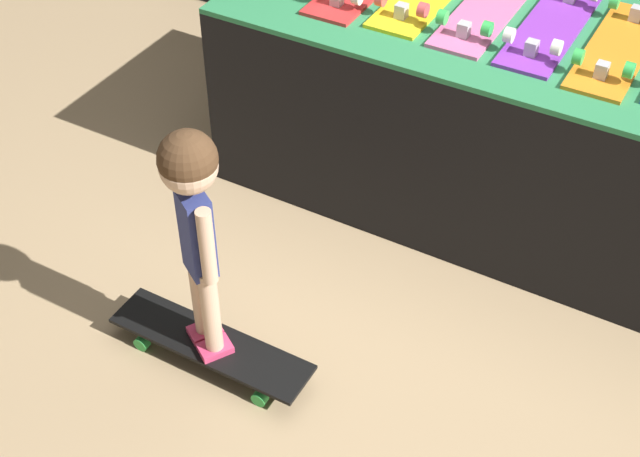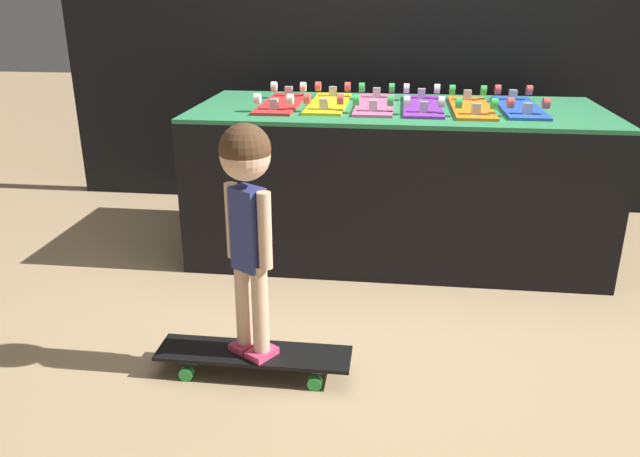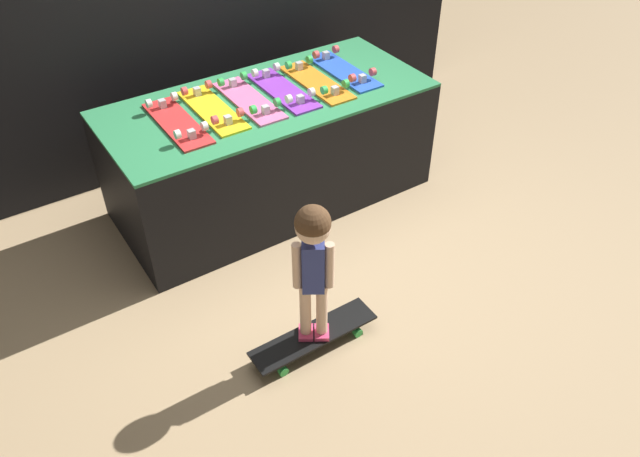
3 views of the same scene
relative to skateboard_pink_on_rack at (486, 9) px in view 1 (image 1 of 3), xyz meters
name	(u,v)px [view 1 (image 1 of 3)]	position (x,y,z in m)	size (l,w,h in m)	color
ground_plane	(426,287)	(0.12, -0.64, -0.80)	(16.00, 16.00, 0.00)	tan
display_rack	(501,115)	(0.12, -0.02, -0.41)	(2.09, 0.92, 0.78)	black
skateboard_pink_on_rack	(486,9)	(0.00, 0.00, 0.00)	(0.19, 0.65, 0.09)	pink
skateboard_purple_on_rack	(551,26)	(0.24, 0.00, 0.00)	(0.19, 0.65, 0.09)	purple
skateboard_orange_on_rack	(618,46)	(0.49, -0.02, 0.00)	(0.19, 0.65, 0.09)	orange
skateboard_on_floor	(211,345)	(-0.37, -1.31, -0.73)	(0.72, 0.18, 0.09)	black
child	(193,206)	(-0.37, -1.31, -0.11)	(0.19, 0.18, 0.85)	#E03D6B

